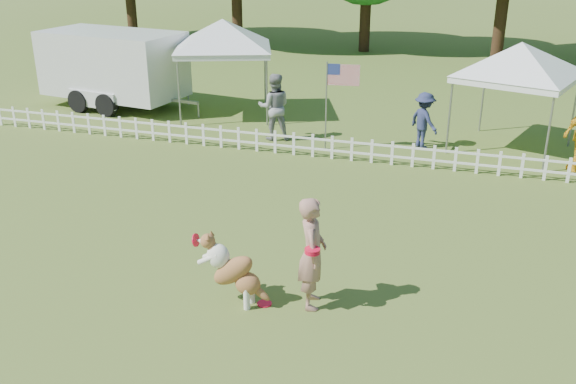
% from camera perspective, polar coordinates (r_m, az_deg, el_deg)
% --- Properties ---
extents(ground, '(120.00, 120.00, 0.00)m').
position_cam_1_polar(ground, '(9.87, -1.66, -10.38)').
color(ground, '#455C1D').
rests_on(ground, ground).
extents(picket_fence, '(22.00, 0.08, 0.60)m').
position_cam_1_polar(picket_fence, '(15.91, 6.57, 3.70)').
color(picket_fence, white).
rests_on(picket_fence, ground).
extents(handler, '(0.58, 0.73, 1.76)m').
position_cam_1_polar(handler, '(9.56, 2.17, -5.43)').
color(handler, '#A37162').
rests_on(handler, ground).
extents(dog, '(1.10, 0.39, 1.12)m').
position_cam_1_polar(dog, '(9.77, -4.81, -6.99)').
color(dog, brown).
rests_on(dog, ground).
extents(frisbee_on_turf, '(0.29, 0.29, 0.02)m').
position_cam_1_polar(frisbee_on_turf, '(9.99, -2.11, -9.88)').
color(frisbee_on_turf, red).
rests_on(frisbee_on_turf, ground).
extents(canopy_tent_left, '(3.54, 3.54, 2.84)m').
position_cam_1_polar(canopy_tent_left, '(19.91, -5.69, 10.84)').
color(canopy_tent_left, white).
rests_on(canopy_tent_left, ground).
extents(canopy_tent_right, '(3.31, 3.31, 2.72)m').
position_cam_1_polar(canopy_tent_right, '(17.41, 19.50, 7.83)').
color(canopy_tent_right, white).
rests_on(canopy_tent_right, ground).
extents(cargo_trailer, '(5.84, 3.23, 2.44)m').
position_cam_1_polar(cargo_trailer, '(21.60, -15.23, 10.53)').
color(cargo_trailer, silver).
rests_on(cargo_trailer, ground).
extents(flag_pole, '(0.88, 0.21, 2.29)m').
position_cam_1_polar(flag_pole, '(16.55, 3.41, 7.60)').
color(flag_pole, gray).
rests_on(flag_pole, ground).
extents(spectator_a, '(1.05, 0.93, 1.81)m').
position_cam_1_polar(spectator_a, '(17.44, -1.22, 7.57)').
color(spectator_a, gray).
rests_on(spectator_a, ground).
extents(spectator_b, '(1.06, 1.05, 1.47)m').
position_cam_1_polar(spectator_b, '(17.16, 12.00, 6.25)').
color(spectator_b, '#242A4E').
rests_on(spectator_b, ground).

